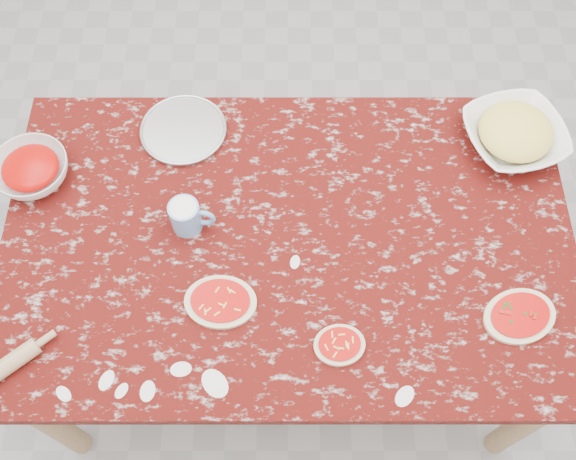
{
  "coord_description": "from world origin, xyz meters",
  "views": [
    {
      "loc": [
        -0.0,
        -0.84,
        2.37
      ],
      "look_at": [
        0.0,
        0.0,
        0.8
      ],
      "focal_mm": 40.9,
      "sensor_mm": 36.0,
      "label": 1
    }
  ],
  "objects_px": {
    "pizza_tray": "(183,130)",
    "flour_mug": "(187,216)",
    "cheese_bowl": "(514,136)",
    "sauce_bowl": "(32,170)",
    "worktable": "(288,252)"
  },
  "relations": [
    {
      "from": "worktable",
      "to": "cheese_bowl",
      "type": "xyz_separation_m",
      "value": [
        0.67,
        0.33,
        0.12
      ]
    },
    {
      "from": "pizza_tray",
      "to": "flour_mug",
      "type": "height_order",
      "value": "flour_mug"
    },
    {
      "from": "pizza_tray",
      "to": "flour_mug",
      "type": "bearing_deg",
      "value": -83.02
    },
    {
      "from": "flour_mug",
      "to": "sauce_bowl",
      "type": "bearing_deg",
      "value": 160.78
    },
    {
      "from": "sauce_bowl",
      "to": "flour_mug",
      "type": "xyz_separation_m",
      "value": [
        0.46,
        -0.16,
        0.02
      ]
    },
    {
      "from": "pizza_tray",
      "to": "cheese_bowl",
      "type": "xyz_separation_m",
      "value": [
        0.99,
        -0.04,
        0.03
      ]
    },
    {
      "from": "pizza_tray",
      "to": "cheese_bowl",
      "type": "relative_size",
      "value": 0.88
    },
    {
      "from": "pizza_tray",
      "to": "cheese_bowl",
      "type": "height_order",
      "value": "cheese_bowl"
    },
    {
      "from": "pizza_tray",
      "to": "cheese_bowl",
      "type": "distance_m",
      "value": 0.99
    },
    {
      "from": "flour_mug",
      "to": "pizza_tray",
      "type": "bearing_deg",
      "value": 96.98
    },
    {
      "from": "sauce_bowl",
      "to": "cheese_bowl",
      "type": "distance_m",
      "value": 1.42
    },
    {
      "from": "pizza_tray",
      "to": "sauce_bowl",
      "type": "distance_m",
      "value": 0.45
    },
    {
      "from": "worktable",
      "to": "sauce_bowl",
      "type": "relative_size",
      "value": 7.29
    },
    {
      "from": "sauce_bowl",
      "to": "flour_mug",
      "type": "height_order",
      "value": "flour_mug"
    },
    {
      "from": "worktable",
      "to": "pizza_tray",
      "type": "xyz_separation_m",
      "value": [
        -0.32,
        0.37,
        0.09
      ]
    }
  ]
}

